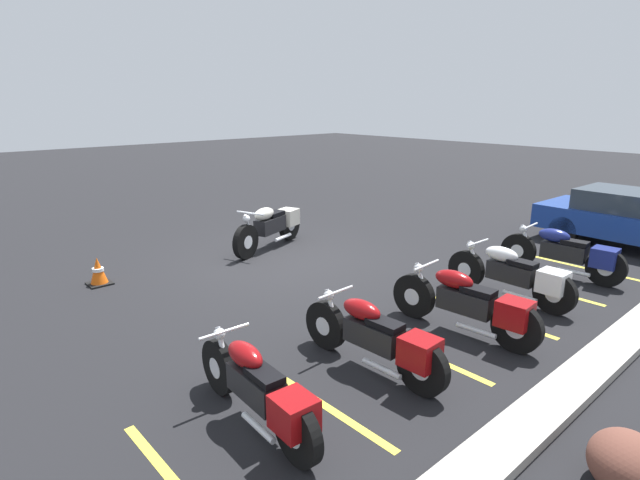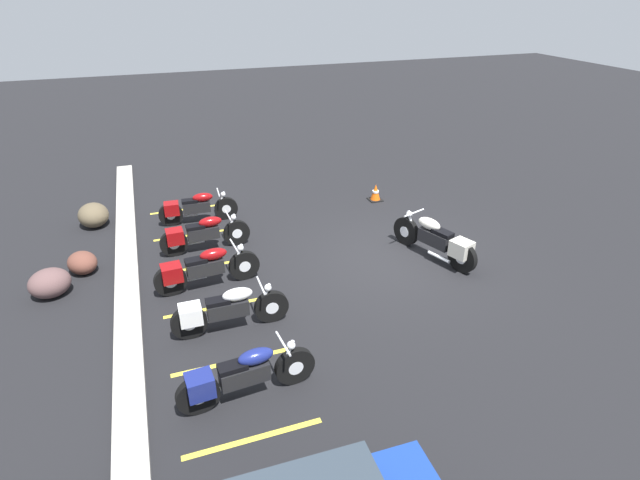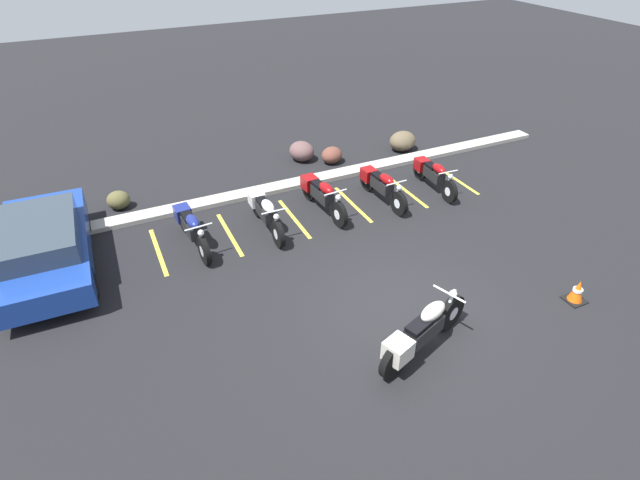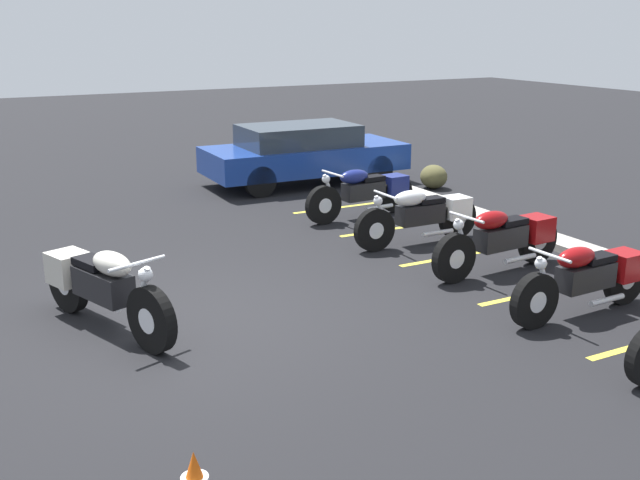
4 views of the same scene
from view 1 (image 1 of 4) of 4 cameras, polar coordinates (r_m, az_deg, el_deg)
ground at (r=10.53m, az=-3.85°, el=-2.29°), size 60.00×60.00×0.00m
motorcycle_cream_featured at (r=11.35m, az=-5.50°, el=1.70°), size 2.37×1.08×0.97m
parked_bike_0 at (r=10.45m, az=26.41°, el=-1.35°), size 0.64×2.28×0.90m
parked_bike_1 at (r=8.85m, az=21.37°, el=-3.70°), size 0.63×2.26×0.89m
parked_bike_2 at (r=7.38m, az=16.75°, el=-7.00°), size 0.65×2.30×0.91m
parked_bike_3 at (r=6.21m, az=6.58°, el=-11.05°), size 0.62×2.22×0.87m
parked_bike_4 at (r=5.25m, az=-6.96°, el=-16.62°), size 0.60×2.15×0.84m
concrete_curb at (r=7.16m, az=28.63°, el=-12.79°), size 18.00×0.50×0.12m
landscape_rock_0 at (r=5.35m, az=31.66°, el=-20.91°), size 0.92×0.88×0.51m
traffic_cone at (r=9.93m, az=-24.02°, el=-3.34°), size 0.40×0.40×0.51m
stall_line_0 at (r=11.35m, az=27.79°, el=-2.79°), size 0.10×2.10×0.00m
stall_line_1 at (r=9.78m, az=24.07°, el=-5.10°), size 0.10×2.10×0.00m
stall_line_2 at (r=8.30m, az=18.93°, el=-8.23°), size 0.10×2.10×0.00m
stall_line_3 at (r=6.94m, az=11.52°, el=-12.53°), size 0.10×2.10×0.00m
stall_line_4 at (r=5.80m, az=0.44°, el=-18.32°), size 0.10×2.10×0.00m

